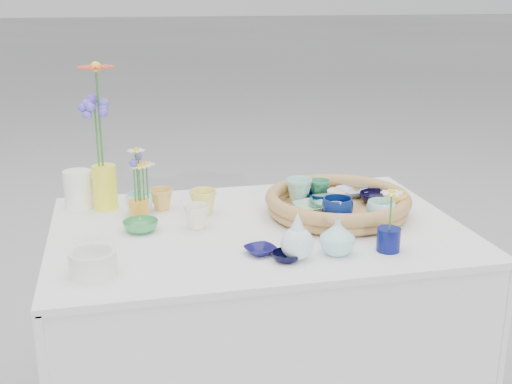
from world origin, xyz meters
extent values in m
imported|color=#04194D|center=(0.25, 0.13, 0.80)|extent=(0.15, 0.15, 0.04)
imported|color=black|center=(0.43, 0.08, 0.80)|extent=(0.13, 0.13, 0.04)
imported|color=#FFD14E|center=(0.44, -0.04, 0.82)|extent=(0.10, 0.10, 0.07)
imported|color=#497561|center=(0.26, 0.07, 0.80)|extent=(0.14, 0.14, 0.03)
imported|color=#76A881|center=(0.23, -0.07, 0.81)|extent=(0.07, 0.07, 0.06)
imported|color=#87CDAB|center=(0.19, 0.05, 0.80)|extent=(0.14, 0.14, 0.03)
imported|color=#98D5C0|center=(0.18, 0.15, 0.82)|extent=(0.11, 0.11, 0.08)
imported|color=white|center=(0.28, 0.06, 0.81)|extent=(0.08, 0.08, 0.06)
imported|color=#A4C1F1|center=(0.38, 0.18, 0.80)|extent=(0.11, 0.11, 0.03)
imported|color=navy|center=(0.24, -0.06, 0.82)|extent=(0.11, 0.11, 0.08)
imported|color=#F2E078|center=(0.13, -0.01, 0.80)|extent=(0.10, 0.10, 0.03)
imported|color=#A7E6E4|center=(0.36, -0.10, 0.82)|extent=(0.12, 0.12, 0.07)
imported|color=#388E5A|center=(0.26, 0.17, 0.82)|extent=(0.08, 0.08, 0.07)
imported|color=gold|center=(-0.28, 0.23, 0.80)|extent=(0.10, 0.10, 0.07)
imported|color=#EEE25F|center=(-0.15, 0.15, 0.81)|extent=(0.11, 0.11, 0.08)
imported|color=#3C984F|center=(-0.36, 0.03, 0.78)|extent=(0.14, 0.14, 0.03)
imported|color=white|center=(-0.18, 0.03, 0.80)|extent=(0.10, 0.10, 0.07)
imported|color=#0F0D49|center=(-0.04, -0.22, 0.78)|extent=(0.11, 0.11, 0.02)
imported|color=silver|center=(-0.35, 0.20, 0.80)|extent=(0.11, 0.11, 0.07)
imported|color=black|center=(0.02, -0.28, 0.78)|extent=(0.09, 0.09, 0.02)
imported|color=#A0E4DE|center=(0.17, -0.26, 0.82)|extent=(0.12, 0.12, 0.10)
cylinder|color=#080F55|center=(0.31, -0.28, 0.80)|extent=(0.08, 0.08, 0.07)
cylinder|color=#FAF32F|center=(-0.46, 0.28, 0.84)|extent=(0.08, 0.08, 0.15)
cylinder|color=#F8A429|center=(-0.35, 0.13, 0.80)|extent=(0.08, 0.08, 0.07)
camera|label=1|loc=(-0.42, -1.83, 1.46)|focal=45.00mm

